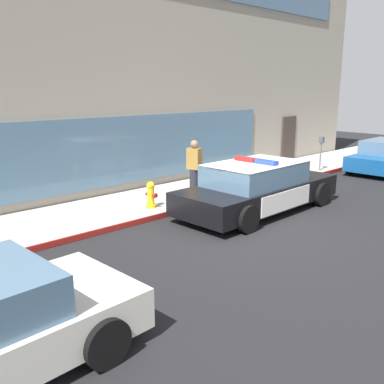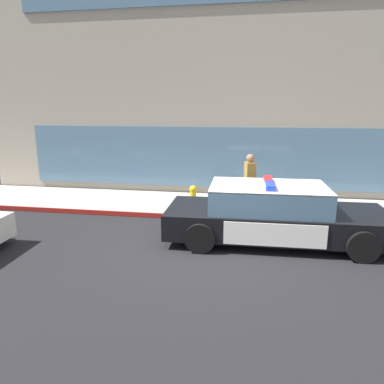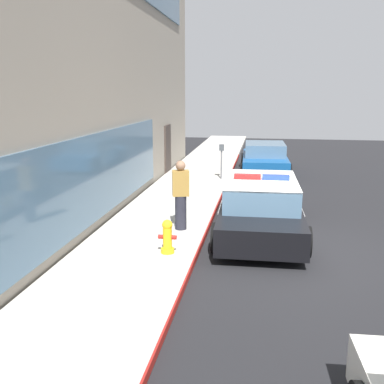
{
  "view_description": "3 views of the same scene",
  "coord_description": "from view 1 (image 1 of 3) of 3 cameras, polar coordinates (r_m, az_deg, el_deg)",
  "views": [
    {
      "loc": [
        -7.66,
        -6.48,
        3.34
      ],
      "look_at": [
        -0.62,
        1.0,
        0.82
      ],
      "focal_mm": 39.76,
      "sensor_mm": 36.0,
      "label": 1
    },
    {
      "loc": [
        0.85,
        -7.64,
        3.15
      ],
      "look_at": [
        -0.65,
        1.4,
        0.93
      ],
      "focal_mm": 32.72,
      "sensor_mm": 36.0,
      "label": 2
    },
    {
      "loc": [
        -9.41,
        0.52,
        3.5
      ],
      "look_at": [
        0.16,
        2.08,
        1.27
      ],
      "focal_mm": 41.34,
      "sensor_mm": 36.0,
      "label": 3
    }
  ],
  "objects": [
    {
      "name": "sidewalk",
      "position": [
        12.75,
        -4.7,
        -1.08
      ],
      "size": [
        48.0,
        2.64,
        0.15
      ],
      "primitive_type": "cube",
      "color": "#B2ADA3",
      "rests_on": "ground"
    },
    {
      "name": "pedestrian_on_sidewalk",
      "position": [
        12.58,
        0.31,
        3.15
      ],
      "size": [
        0.35,
        0.45,
        1.71
      ],
      "rotation": [
        0.0,
        0.0,
        0.25
      ],
      "color": "#23232D",
      "rests_on": "sidewalk"
    },
    {
      "name": "police_cruiser",
      "position": [
        11.81,
        8.84,
        0.63
      ],
      "size": [
        5.21,
        2.2,
        1.49
      ],
      "rotation": [
        0.0,
        0.0,
        0.02
      ],
      "color": "black",
      "rests_on": "ground"
    },
    {
      "name": "parking_meter",
      "position": [
        17.48,
        16.92,
        5.78
      ],
      "size": [
        0.12,
        0.18,
        1.34
      ],
      "color": "slate",
      "rests_on": "sidewalk"
    },
    {
      "name": "ground",
      "position": [
        10.57,
        6.18,
        -4.69
      ],
      "size": [
        48.0,
        48.0,
        0.0
      ],
      "primitive_type": "plane",
      "color": "black"
    },
    {
      "name": "curb_red_paint",
      "position": [
        11.77,
        -0.63,
        -2.29
      ],
      "size": [
        28.8,
        0.04,
        0.14
      ],
      "primitive_type": "cube",
      "color": "maroon",
      "rests_on": "ground"
    },
    {
      "name": "fire_hydrant",
      "position": [
        11.61,
        -5.53,
        -0.4
      ],
      "size": [
        0.34,
        0.39,
        0.73
      ],
      "color": "gold",
      "rests_on": "sidewalk"
    },
    {
      "name": "storefront_building",
      "position": [
        18.15,
        -11.23,
        18.16
      ],
      "size": [
        21.98,
        8.52,
        9.6
      ],
      "color": "gray",
      "rests_on": "ground"
    }
  ]
}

